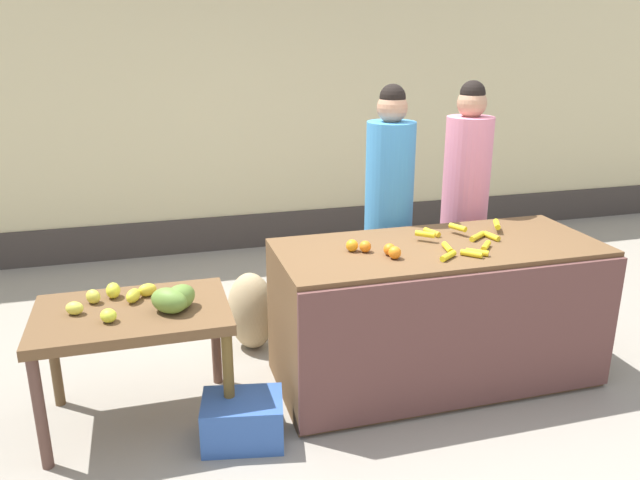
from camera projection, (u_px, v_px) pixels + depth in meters
name	position (u px, v px, depth m)	size (l,w,h in m)	color
ground_plane	(377.00, 383.00, 4.07)	(24.00, 24.00, 0.00)	gray
market_wall_back	(275.00, 108.00, 6.39)	(9.72, 0.23, 2.93)	beige
fruit_stall_counter	(436.00, 313.00, 4.01)	(2.02, 0.87, 0.91)	brown
side_table_wooden	(133.00, 324.00, 3.50)	(1.06, 0.71, 0.71)	brown
banana_bunch_pile	(465.00, 240.00, 3.89)	(0.67, 0.57, 0.07)	gold
orange_pile	(376.00, 249.00, 3.70)	(0.27, 0.27, 0.07)	orange
mango_papaya_pile	(156.00, 299.00, 3.45)	(0.74, 0.47, 0.14)	#D9D043
vendor_woman_blue_shirt	(388.00, 215.00, 4.47)	(0.34, 0.34, 1.84)	#33333D
vendor_woman_pink_shirt	(464.00, 207.00, 4.66)	(0.34, 0.34, 1.85)	#33333D
produce_crate	(243.00, 420.00, 3.46)	(0.44, 0.32, 0.26)	#3359A5
produce_sack	(251.00, 311.00, 4.46)	(0.36, 0.30, 0.57)	tan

